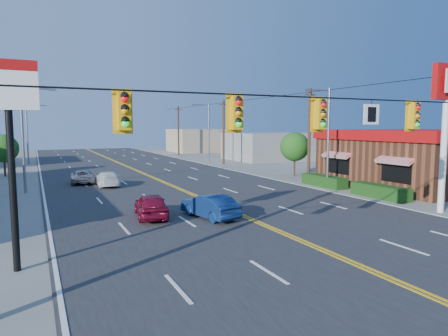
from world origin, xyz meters
name	(u,v)px	position (x,y,z in m)	size (l,w,h in m)	color
ground	(342,260)	(0.00, 0.00, 0.00)	(160.00, 160.00, 0.00)	gray
road	(174,187)	(0.00, 20.00, 0.03)	(20.00, 120.00, 0.06)	#2D2D30
signal_span	(344,130)	(-0.12, 0.00, 4.89)	(24.32, 0.34, 9.00)	#47301E
kfc	(425,157)	(19.90, 12.00, 2.38)	(16.30, 12.40, 4.70)	brown
kfc_pylon	(446,108)	(11.00, 4.00, 6.04)	(2.20, 0.36, 8.50)	white
pizza_hut_sign	(9,121)	(-11.00, 4.00, 5.18)	(1.90, 0.30, 6.85)	black
streetlight_se	(326,132)	(10.79, 14.00, 4.51)	(2.55, 0.25, 8.00)	gray
streetlight_ne	(208,130)	(10.79, 38.00, 4.51)	(2.55, 0.25, 8.00)	gray
streetlight_sw	(26,133)	(-10.79, 22.00, 4.51)	(2.55, 0.25, 8.00)	gray
streetlight_nw	(29,130)	(-10.79, 48.00, 4.51)	(2.55, 0.25, 8.00)	gray
utility_pole_near	(309,135)	(12.20, 18.00, 4.20)	(0.28, 0.28, 8.40)	#47301E
utility_pole_mid	(224,132)	(12.20, 36.00, 4.20)	(0.28, 0.28, 8.40)	#47301E
utility_pole_far	(178,131)	(12.20, 54.00, 4.20)	(0.28, 0.28, 8.40)	#47301E
tree_kfc_rear	(295,147)	(13.50, 22.00, 2.93)	(2.94, 2.94, 4.41)	#47301E
tree_west	(4,148)	(-13.00, 34.00, 2.79)	(2.80, 2.80, 4.20)	#47301E
bld_east_mid	(271,146)	(22.00, 40.00, 2.00)	(12.00, 10.00, 4.00)	gray
bld_east_far	(198,140)	(19.00, 62.00, 2.20)	(10.00, 10.00, 4.40)	tan
car_magenta	(151,206)	(-4.67, 9.77, 0.67)	(1.57, 3.91, 1.33)	maroon
car_blue	(210,207)	(-1.84, 8.27, 0.65)	(1.38, 3.95, 1.30)	navy
car_white	(107,179)	(-4.90, 22.57, 0.60)	(1.68, 4.13, 1.20)	white
car_silver	(82,177)	(-6.57, 25.23, 0.58)	(1.92, 4.16, 1.16)	#9B9BA0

